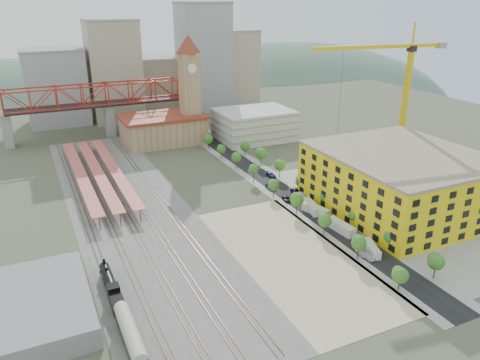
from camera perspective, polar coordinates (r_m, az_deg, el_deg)
name	(u,v)px	position (r m, az deg, el deg)	size (l,w,h in m)	color
ground	(252,208)	(151.05, 1.48, -3.40)	(400.00, 400.00, 0.00)	#474C38
ballast_strip	(129,207)	(155.73, -13.43, -3.22)	(36.00, 165.00, 0.06)	#605E59
dirt_lot	(292,256)	(124.97, 6.36, -9.21)	(28.00, 67.00, 0.06)	tan
street_asphalt	(273,184)	(170.11, 4.05, -0.50)	(12.00, 170.00, 0.06)	black
sidewalk_west	(260,187)	(167.67, 2.41, -0.80)	(3.00, 170.00, 0.04)	gray
sidewalk_east	(286,182)	(172.70, 5.65, -0.21)	(3.00, 170.00, 0.04)	gray
construction_pad	(404,206)	(160.92, 19.31, -3.05)	(50.00, 90.00, 0.06)	gray
rail_tracks	(123,208)	(155.39, -14.08, -3.29)	(26.56, 160.00, 0.18)	#382B23
platform_canopies	(97,171)	(178.83, -17.02, 1.05)	(16.00, 80.00, 4.12)	#BD4A48
station_hall	(163,129)	(219.57, -9.35, 6.18)	(38.00, 24.00, 13.10)	tan
clock_tower	(189,79)	(216.84, -6.18, 12.11)	(12.00, 12.00, 52.00)	tan
parking_garage	(254,124)	(223.03, 1.75, 6.78)	(34.00, 26.00, 14.00)	silver
truss_bridge	(107,97)	(234.59, -15.89, 9.69)	(94.00, 9.60, 25.60)	gray
construction_building	(400,181)	(155.44, 18.93, -0.11)	(44.60, 50.60, 18.80)	yellow
warehouse	(36,307)	(110.78, -23.65, -14.02)	(22.00, 32.00, 5.00)	gray
street_trees	(287,194)	(162.16, 5.76, -1.71)	(15.40, 124.40, 8.00)	#2E681F
skyline	(152,73)	(276.58, -10.63, 12.65)	(133.00, 46.00, 60.00)	#9EA0A3
distant_hills	(167,169)	(422.03, -8.94, 1.39)	(647.00, 264.00, 227.00)	#4C6B59
locomotive	(111,286)	(113.31, -15.44, -12.35)	(2.65, 20.42, 5.11)	black
coach	(131,336)	(96.76, -13.20, -18.05)	(2.93, 17.02, 5.34)	#26391F
tower_crane	(399,84)	(181.44, 18.82, 11.05)	(51.62, 9.36, 55.42)	#E4B70E
site_trailer_a	(371,249)	(130.08, 15.69, -8.06)	(2.25, 8.56, 2.34)	silver
site_trailer_b	(341,227)	(138.92, 12.18, -5.62)	(2.69, 10.24, 2.80)	silver
site_trailer_c	(316,210)	(148.24, 9.22, -3.65)	(2.50, 9.49, 2.60)	silver
site_trailer_d	(312,207)	(150.00, 8.71, -3.28)	(2.60, 9.88, 2.70)	silver
car_0	(361,252)	(128.74, 14.54, -8.47)	(1.78, 4.43, 1.51)	silver
car_1	(367,256)	(127.14, 15.25, -8.96)	(1.58, 4.52, 1.49)	#96959A
car_2	(287,199)	(156.58, 5.74, -2.31)	(2.23, 4.83, 1.34)	black
car_3	(270,187)	(165.76, 3.71, -0.81)	(2.21, 5.44, 1.58)	navy
car_4	(363,236)	(136.74, 14.73, -6.65)	(1.63, 4.06, 1.38)	silver
car_5	(301,195)	(160.17, 7.44, -1.80)	(1.53, 4.40, 1.45)	#A6A6AB
car_6	(296,192)	(162.60, 6.85, -1.40)	(2.47, 5.36, 1.49)	black
car_7	(271,175)	(176.93, 3.81, 0.64)	(2.05, 5.04, 1.46)	navy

